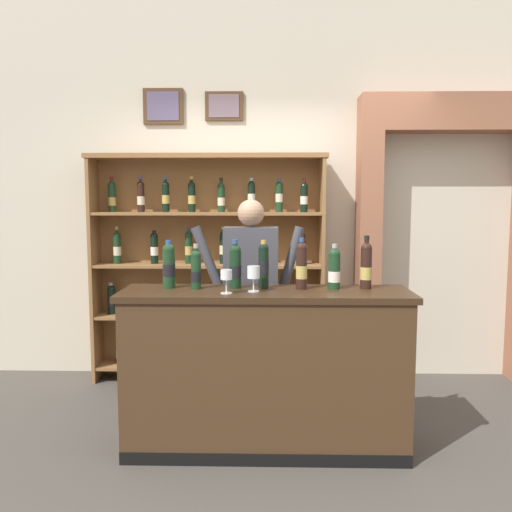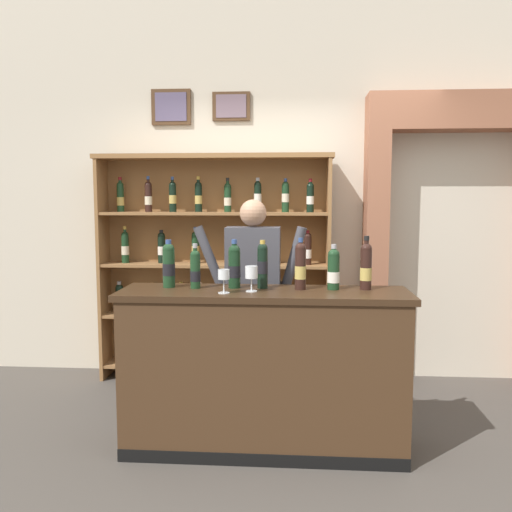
{
  "view_description": "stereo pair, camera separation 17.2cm",
  "coord_description": "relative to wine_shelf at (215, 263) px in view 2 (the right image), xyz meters",
  "views": [
    {
      "loc": [
        -0.11,
        -3.32,
        1.62
      ],
      "look_at": [
        -0.19,
        0.22,
        1.23
      ],
      "focal_mm": 37.53,
      "sensor_mm": 36.0,
      "label": 1
    },
    {
      "loc": [
        0.07,
        -3.31,
        1.62
      ],
      "look_at": [
        -0.19,
        0.22,
        1.23
      ],
      "focal_mm": 37.53,
      "sensor_mm": 36.0,
      "label": 2
    }
  ],
  "objects": [
    {
      "name": "tasting_bottle_prosecco",
      "position": [
        0.07,
        -1.3,
        0.12
      ],
      "size": [
        0.07,
        0.07,
        0.29
      ],
      "color": "#19381E",
      "rests_on": "tasting_counter"
    },
    {
      "name": "tasting_counter",
      "position": [
        0.52,
        -1.36,
        -0.53
      ],
      "size": [
        1.83,
        0.5,
        1.04
      ],
      "color": "#422B19",
      "rests_on": "ground"
    },
    {
      "name": "ground_plane",
      "position": [
        0.64,
        -1.36,
        -1.06
      ],
      "size": [
        14.0,
        14.0,
        0.02
      ],
      "primitive_type": "cube",
      "color": "#47423D"
    },
    {
      "name": "archway_doorway",
      "position": [
        2.1,
        0.11,
        0.36
      ],
      "size": [
        1.57,
        0.45,
        2.49
      ],
      "color": "#935B42",
      "rests_on": "ground"
    },
    {
      "name": "tasting_bottle_riserva",
      "position": [
        0.32,
        -1.26,
        0.14
      ],
      "size": [
        0.08,
        0.08,
        0.31
      ],
      "color": "black",
      "rests_on": "tasting_counter"
    },
    {
      "name": "tasting_bottle_rosso",
      "position": [
        0.5,
        -1.26,
        0.14
      ],
      "size": [
        0.07,
        0.07,
        0.31
      ],
      "color": "black",
      "rests_on": "tasting_counter"
    },
    {
      "name": "shopkeeper",
      "position": [
        0.4,
        -0.81,
        -0.06
      ],
      "size": [
        0.84,
        0.22,
        1.61
      ],
      "color": "#2D3347",
      "rests_on": "ground"
    },
    {
      "name": "tasting_bottle_grappa",
      "position": [
        0.95,
        -1.28,
        0.12
      ],
      "size": [
        0.08,
        0.08,
        0.29
      ],
      "color": "#19381E",
      "rests_on": "tasting_counter"
    },
    {
      "name": "wine_glass_spare",
      "position": [
        0.28,
        -1.47,
        0.09
      ],
      "size": [
        0.07,
        0.07,
        0.15
      ],
      "color": "silver",
      "rests_on": "tasting_counter"
    },
    {
      "name": "tasting_bottle_chianti",
      "position": [
        -0.11,
        -1.27,
        0.14
      ],
      "size": [
        0.08,
        0.08,
        0.31
      ],
      "color": "#19381E",
      "rests_on": "tasting_counter"
    },
    {
      "name": "wine_glass_right",
      "position": [
        0.44,
        -1.4,
        0.11
      ],
      "size": [
        0.08,
        0.08,
        0.16
      ],
      "color": "silver",
      "rests_on": "tasting_counter"
    },
    {
      "name": "tasting_bottle_brunello",
      "position": [
        0.74,
        -1.29,
        0.14
      ],
      "size": [
        0.07,
        0.07,
        0.33
      ],
      "color": "black",
      "rests_on": "tasting_counter"
    },
    {
      "name": "tasting_bottle_bianco",
      "position": [
        1.16,
        -1.26,
        0.14
      ],
      "size": [
        0.07,
        0.07,
        0.34
      ],
      "color": "black",
      "rests_on": "tasting_counter"
    },
    {
      "name": "wine_shelf",
      "position": [
        0.0,
        0.0,
        0.0
      ],
      "size": [
        2.06,
        0.31,
        1.99
      ],
      "color": "olive",
      "rests_on": "ground"
    },
    {
      "name": "back_wall",
      "position": [
        0.64,
        0.24,
        0.74
      ],
      "size": [
        12.0,
        0.19,
        3.57
      ],
      "color": "beige",
      "rests_on": "ground"
    }
  ]
}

